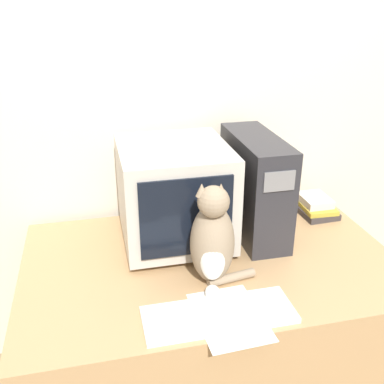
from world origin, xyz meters
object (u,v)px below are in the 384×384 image
(computer_tower, at_px, (255,186))
(cat, at_px, (213,241))
(crt_monitor, at_px, (175,194))
(pen, at_px, (167,307))
(keyboard, at_px, (219,314))
(book_stack, at_px, (315,206))

(computer_tower, xyz_separation_m, cat, (-0.27, -0.32, -0.05))
(crt_monitor, xyz_separation_m, cat, (0.07, -0.31, -0.05))
(crt_monitor, distance_m, cat, 0.33)
(computer_tower, height_order, cat, computer_tower)
(pen, bearing_deg, keyboard, -26.91)
(computer_tower, xyz_separation_m, book_stack, (0.35, 0.10, -0.18))
(crt_monitor, relative_size, computer_tower, 0.97)
(crt_monitor, bearing_deg, computer_tower, 0.74)
(computer_tower, bearing_deg, book_stack, 15.39)
(crt_monitor, xyz_separation_m, pen, (-0.11, -0.44, -0.21))
(book_stack, relative_size, pen, 1.41)
(computer_tower, distance_m, cat, 0.42)
(keyboard, relative_size, pen, 3.22)
(computer_tower, bearing_deg, crt_monitor, -179.26)
(keyboard, distance_m, book_stack, 0.90)
(computer_tower, relative_size, book_stack, 2.20)
(cat, bearing_deg, crt_monitor, 117.11)
(crt_monitor, distance_m, pen, 0.50)
(crt_monitor, distance_m, book_stack, 0.72)
(keyboard, height_order, cat, cat)
(computer_tower, relative_size, cat, 1.21)
(cat, height_order, book_stack, cat)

